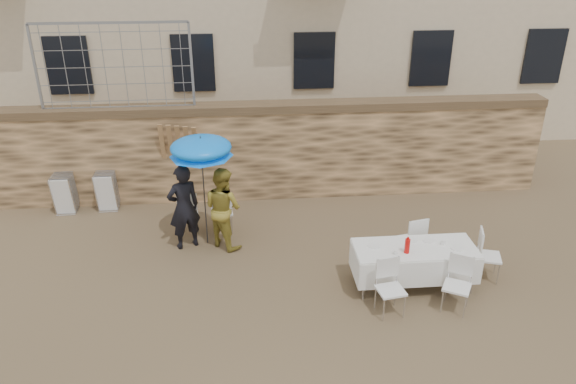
{
  "coord_description": "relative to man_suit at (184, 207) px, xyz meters",
  "views": [
    {
      "loc": [
        -0.4,
        -6.96,
        5.8
      ],
      "look_at": [
        0.4,
        2.2,
        1.4
      ],
      "focal_mm": 35.0,
      "sensor_mm": 36.0,
      "label": 1
    }
  ],
  "objects": [
    {
      "name": "couple_chair_left",
      "position": [
        0.0,
        0.55,
        -0.39
      ],
      "size": [
        0.54,
        0.54,
        0.96
      ],
      "primitive_type": null,
      "rotation": [
        0.0,
        0.0,
        3.27
      ],
      "color": "white",
      "rests_on": "ground"
    },
    {
      "name": "chair_stack_right",
      "position": [
        -1.86,
        1.92,
        -0.41
      ],
      "size": [
        0.46,
        0.47,
        0.92
      ],
      "primitive_type": null,
      "color": "white",
      "rests_on": "ground"
    },
    {
      "name": "chair_stack_left",
      "position": [
        -2.76,
        1.92,
        -0.41
      ],
      "size": [
        0.46,
        0.55,
        0.92
      ],
      "primitive_type": null,
      "color": "white",
      "rests_on": "ground"
    },
    {
      "name": "table_chair_front_right",
      "position": [
        4.57,
        -2.45,
        -0.39
      ],
      "size": [
        0.65,
        0.65,
        0.96
      ],
      "primitive_type": null,
      "rotation": [
        0.0,
        0.0,
        -0.52
      ],
      "color": "white",
      "rests_on": "ground"
    },
    {
      "name": "table_chair_side",
      "position": [
        5.47,
        -1.6,
        -0.39
      ],
      "size": [
        0.6,
        0.6,
        0.96
      ],
      "primitive_type": null,
      "rotation": [
        0.0,
        0.0,
        1.29
      ],
      "color": "white",
      "rests_on": "ground"
    },
    {
      "name": "table_chair_front_left",
      "position": [
        3.47,
        -2.45,
        -0.39
      ],
      "size": [
        0.56,
        0.56,
        0.96
      ],
      "primitive_type": null,
      "rotation": [
        0.0,
        0.0,
        0.17
      ],
      "color": "white",
      "rests_on": "ground"
    },
    {
      "name": "banquet_table",
      "position": [
        4.07,
        -1.7,
        -0.14
      ],
      "size": [
        2.1,
        0.85,
        0.78
      ],
      "color": "white",
      "rests_on": "ground"
    },
    {
      "name": "man_suit",
      "position": [
        0.0,
        0.0,
        0.0
      ],
      "size": [
        0.75,
        0.64,
        1.74
      ],
      "primitive_type": "imported",
      "rotation": [
        0.0,
        0.0,
        3.56
      ],
      "color": "black",
      "rests_on": "ground"
    },
    {
      "name": "chain_link_fence",
      "position": [
        -1.43,
        2.19,
        2.23
      ],
      "size": [
        3.2,
        0.06,
        1.8
      ],
      "primitive_type": null,
      "color": "gray",
      "rests_on": "stone_wall"
    },
    {
      "name": "couple_chair_right",
      "position": [
        0.7,
        0.55,
        -0.39
      ],
      "size": [
        0.53,
        0.53,
        0.96
      ],
      "primitive_type": null,
      "rotation": [
        0.0,
        0.0,
        3.25
      ],
      "color": "white",
      "rests_on": "ground"
    },
    {
      "name": "woman_dress",
      "position": [
        0.75,
        0.0,
        -0.04
      ],
      "size": [
        1.01,
        1.01,
        1.65
      ],
      "primitive_type": "imported",
      "rotation": [
        0.0,
        0.0,
        2.39
      ],
      "color": "gold",
      "rests_on": "ground"
    },
    {
      "name": "stone_wall",
      "position": [
        1.57,
        2.19,
        0.23
      ],
      "size": [
        13.0,
        0.5,
        2.2
      ],
      "primitive_type": "cube",
      "color": "#916F48",
      "rests_on": "ground"
    },
    {
      "name": "ground",
      "position": [
        1.57,
        -2.81,
        -0.87
      ],
      "size": [
        80.0,
        80.0,
        0.0
      ],
      "primitive_type": "plane",
      "color": "brown",
      "rests_on": "ground"
    },
    {
      "name": "wood_planks",
      "position": [
        -0.26,
        1.99,
        0.13
      ],
      "size": [
        0.7,
        0.2,
        2.0
      ],
      "primitive_type": null,
      "color": "#A37749",
      "rests_on": "ground"
    },
    {
      "name": "table_chair_back",
      "position": [
        4.27,
        -0.9,
        -0.39
      ],
      "size": [
        0.57,
        0.57,
        0.96
      ],
      "primitive_type": null,
      "rotation": [
        0.0,
        0.0,
        3.36
      ],
      "color": "white",
      "rests_on": "ground"
    },
    {
      "name": "soda_bottle",
      "position": [
        3.87,
        -1.85,
        0.04
      ],
      "size": [
        0.09,
        0.09,
        0.26
      ],
      "primitive_type": "cylinder",
      "color": "red",
      "rests_on": "banquet_table"
    },
    {
      "name": "umbrella",
      "position": [
        0.4,
        0.1,
        1.12
      ],
      "size": [
        1.2,
        1.2,
        2.1
      ],
      "color": "#3F3F44",
      "rests_on": "ground"
    }
  ]
}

